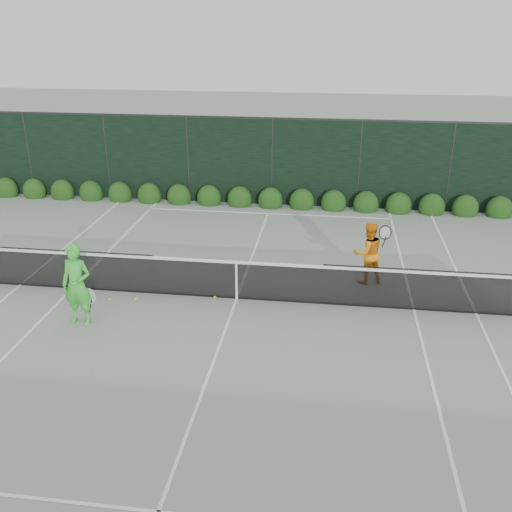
# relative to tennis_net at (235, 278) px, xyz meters

# --- Properties ---
(ground) EXTENTS (80.00, 80.00, 0.00)m
(ground) POSITION_rel_tennis_net_xyz_m (0.02, 0.00, -0.53)
(ground) COLOR gray
(ground) RESTS_ON ground
(tennis_net) EXTENTS (12.90, 0.10, 1.07)m
(tennis_net) POSITION_rel_tennis_net_xyz_m (0.00, 0.00, 0.00)
(tennis_net) COLOR black
(tennis_net) RESTS_ON ground
(player_woman) EXTENTS (0.71, 0.51, 1.83)m
(player_woman) POSITION_rel_tennis_net_xyz_m (-3.16, -1.58, 0.38)
(player_woman) COLOR green
(player_woman) RESTS_ON ground
(player_man) EXTENTS (0.97, 0.85, 1.59)m
(player_man) POSITION_rel_tennis_net_xyz_m (3.10, 1.35, 0.27)
(player_man) COLOR orange
(player_man) RESTS_ON ground
(court_lines) EXTENTS (11.03, 23.83, 0.01)m
(court_lines) POSITION_rel_tennis_net_xyz_m (0.02, 0.00, -0.53)
(court_lines) COLOR white
(court_lines) RESTS_ON ground
(windscreen_fence) EXTENTS (32.00, 21.07, 3.06)m
(windscreen_fence) POSITION_rel_tennis_net_xyz_m (0.02, -2.71, 0.98)
(windscreen_fence) COLOR black
(windscreen_fence) RESTS_ON ground
(hedge_row) EXTENTS (31.66, 0.65, 0.94)m
(hedge_row) POSITION_rel_tennis_net_xyz_m (0.02, 7.15, -0.30)
(hedge_row) COLOR #193B10
(hedge_row) RESTS_ON ground
(tennis_balls) EXTENTS (2.51, 0.48, 0.07)m
(tennis_balls) POSITION_rel_tennis_net_xyz_m (-1.92, -0.32, -0.50)
(tennis_balls) COLOR #B3D52F
(tennis_balls) RESTS_ON ground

